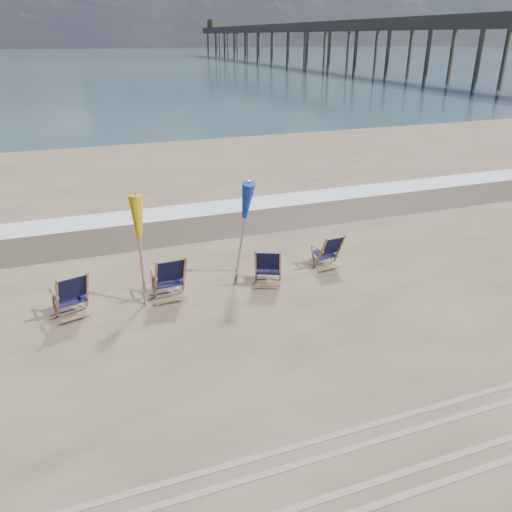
{
  "coord_description": "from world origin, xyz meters",
  "views": [
    {
      "loc": [
        -3.35,
        -6.92,
        5.2
      ],
      "look_at": [
        0.0,
        2.2,
        0.9
      ],
      "focal_mm": 35.0,
      "sensor_mm": 36.0,
      "label": 1
    }
  ],
  "objects_px": {
    "beach_chair_3": "(340,250)",
    "umbrella_yellow": "(138,224)",
    "beach_chair_0": "(88,292)",
    "fishing_pier": "(322,40)",
    "umbrella_blue": "(242,201)",
    "beach_chair_1": "(184,276)",
    "beach_chair_2": "(280,268)"
  },
  "relations": [
    {
      "from": "beach_chair_3",
      "to": "fishing_pier",
      "type": "height_order",
      "value": "fishing_pier"
    },
    {
      "from": "beach_chair_3",
      "to": "umbrella_blue",
      "type": "bearing_deg",
      "value": -15.02
    },
    {
      "from": "beach_chair_0",
      "to": "umbrella_blue",
      "type": "relative_size",
      "value": 0.44
    },
    {
      "from": "umbrella_blue",
      "to": "beach_chair_2",
      "type": "bearing_deg",
      "value": -56.64
    },
    {
      "from": "umbrella_blue",
      "to": "beach_chair_1",
      "type": "bearing_deg",
      "value": -156.21
    },
    {
      "from": "umbrella_blue",
      "to": "fishing_pier",
      "type": "distance_m",
      "value": 80.41
    },
    {
      "from": "beach_chair_1",
      "to": "umbrella_blue",
      "type": "distance_m",
      "value": 2.11
    },
    {
      "from": "beach_chair_2",
      "to": "fishing_pier",
      "type": "relative_size",
      "value": 0.01
    },
    {
      "from": "beach_chair_1",
      "to": "umbrella_blue",
      "type": "xyz_separation_m",
      "value": [
        1.53,
        0.67,
        1.28
      ]
    },
    {
      "from": "beach_chair_3",
      "to": "umbrella_yellow",
      "type": "relative_size",
      "value": 0.4
    },
    {
      "from": "beach_chair_0",
      "to": "umbrella_yellow",
      "type": "height_order",
      "value": "umbrella_yellow"
    },
    {
      "from": "umbrella_yellow",
      "to": "fishing_pier",
      "type": "bearing_deg",
      "value": 60.51
    },
    {
      "from": "beach_chair_2",
      "to": "umbrella_blue",
      "type": "bearing_deg",
      "value": -33.13
    },
    {
      "from": "beach_chair_0",
      "to": "beach_chair_3",
      "type": "bearing_deg",
      "value": 167.45
    },
    {
      "from": "beach_chair_0",
      "to": "fishing_pier",
      "type": "relative_size",
      "value": 0.01
    },
    {
      "from": "beach_chair_1",
      "to": "beach_chair_3",
      "type": "distance_m",
      "value": 3.88
    },
    {
      "from": "beach_chair_1",
      "to": "beach_chair_0",
      "type": "bearing_deg",
      "value": -2.22
    },
    {
      "from": "umbrella_yellow",
      "to": "fishing_pier",
      "type": "distance_m",
      "value": 81.99
    },
    {
      "from": "beach_chair_0",
      "to": "beach_chair_3",
      "type": "relative_size",
      "value": 1.14
    },
    {
      "from": "beach_chair_3",
      "to": "umbrella_yellow",
      "type": "distance_m",
      "value": 4.89
    },
    {
      "from": "beach_chair_2",
      "to": "umbrella_yellow",
      "type": "relative_size",
      "value": 0.42
    },
    {
      "from": "beach_chair_2",
      "to": "umbrella_yellow",
      "type": "bearing_deg",
      "value": 16.14
    },
    {
      "from": "beach_chair_3",
      "to": "beach_chair_1",
      "type": "bearing_deg",
      "value": -1.31
    },
    {
      "from": "beach_chair_1",
      "to": "beach_chair_2",
      "type": "height_order",
      "value": "beach_chair_1"
    },
    {
      "from": "fishing_pier",
      "to": "umbrella_blue",
      "type": "bearing_deg",
      "value": -118.2
    },
    {
      "from": "beach_chair_0",
      "to": "beach_chair_1",
      "type": "relative_size",
      "value": 0.97
    },
    {
      "from": "beach_chair_1",
      "to": "beach_chair_3",
      "type": "bearing_deg",
      "value": -178.13
    },
    {
      "from": "beach_chair_3",
      "to": "umbrella_blue",
      "type": "xyz_separation_m",
      "value": [
        -2.34,
        0.4,
        1.37
      ]
    },
    {
      "from": "beach_chair_0",
      "to": "umbrella_yellow",
      "type": "relative_size",
      "value": 0.45
    },
    {
      "from": "beach_chair_2",
      "to": "umbrella_yellow",
      "type": "distance_m",
      "value": 3.23
    },
    {
      "from": "umbrella_yellow",
      "to": "umbrella_blue",
      "type": "xyz_separation_m",
      "value": [
        2.36,
        0.5,
        0.06
      ]
    },
    {
      "from": "beach_chair_3",
      "to": "fishing_pier",
      "type": "xyz_separation_m",
      "value": [
        35.63,
        71.22,
        4.19
      ]
    }
  ]
}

